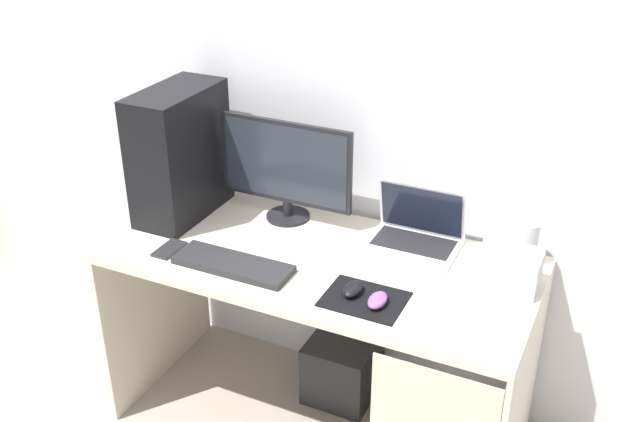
# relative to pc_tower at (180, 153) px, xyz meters

# --- Properties ---
(ground_plane) EXTENTS (8.00, 8.00, 0.00)m
(ground_plane) POSITION_rel_pc_tower_xyz_m (0.63, -0.08, -1.02)
(ground_plane) COLOR #9E9384
(wall_back) EXTENTS (4.00, 0.05, 2.60)m
(wall_back) POSITION_rel_pc_tower_xyz_m (0.63, 0.30, 0.28)
(wall_back) COLOR silver
(wall_back) RESTS_ON ground_plane
(desk) EXTENTS (1.52, 0.69, 0.77)m
(desk) POSITION_rel_pc_tower_xyz_m (0.65, -0.09, -0.40)
(desk) COLOR beige
(desk) RESTS_ON ground_plane
(pc_tower) EXTENTS (0.21, 0.41, 0.50)m
(pc_tower) POSITION_rel_pc_tower_xyz_m (0.00, 0.00, 0.00)
(pc_tower) COLOR black
(pc_tower) RESTS_ON desk
(monitor) EXTENTS (0.54, 0.17, 0.40)m
(monitor) POSITION_rel_pc_tower_xyz_m (0.39, 0.12, -0.04)
(monitor) COLOR black
(monitor) RESTS_ON desk
(laptop) EXTENTS (0.33, 0.23, 0.22)m
(laptop) POSITION_rel_pc_tower_xyz_m (0.90, 0.14, -0.21)
(laptop) COLOR silver
(laptop) RESTS_ON desk
(speaker) EXTENTS (0.08, 0.08, 0.16)m
(speaker) POSITION_rel_pc_tower_xyz_m (1.29, 0.17, -0.17)
(speaker) COLOR silver
(speaker) RESTS_ON desk
(projector) EXTENTS (0.20, 0.14, 0.13)m
(projector) POSITION_rel_pc_tower_xyz_m (1.27, 0.01, -0.19)
(projector) COLOR #B7BCC6
(projector) RESTS_ON desk
(keyboard) EXTENTS (0.42, 0.14, 0.02)m
(keyboard) POSITION_rel_pc_tower_xyz_m (0.39, -0.28, -0.24)
(keyboard) COLOR #232326
(keyboard) RESTS_ON desk
(mousepad) EXTENTS (0.26, 0.20, 0.00)m
(mousepad) POSITION_rel_pc_tower_xyz_m (0.87, -0.27, -0.25)
(mousepad) COLOR black
(mousepad) RESTS_ON desk
(mouse_left) EXTENTS (0.06, 0.10, 0.03)m
(mouse_left) POSITION_rel_pc_tower_xyz_m (0.83, -0.26, -0.23)
(mouse_left) COLOR black
(mouse_left) RESTS_ON mousepad
(mouse_right) EXTENTS (0.06, 0.10, 0.03)m
(mouse_right) POSITION_rel_pc_tower_xyz_m (0.92, -0.28, -0.23)
(mouse_right) COLOR #8C4C99
(mouse_right) RESTS_ON mousepad
(cell_phone) EXTENTS (0.07, 0.13, 0.01)m
(cell_phone) POSITION_rel_pc_tower_xyz_m (0.12, -0.28, -0.25)
(cell_phone) COLOR #232326
(cell_phone) RESTS_ON desk
(subwoofer) EXTENTS (0.27, 0.27, 0.27)m
(subwoofer) POSITION_rel_pc_tower_xyz_m (0.64, 0.11, -0.89)
(subwoofer) COLOR #232326
(subwoofer) RESTS_ON ground_plane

